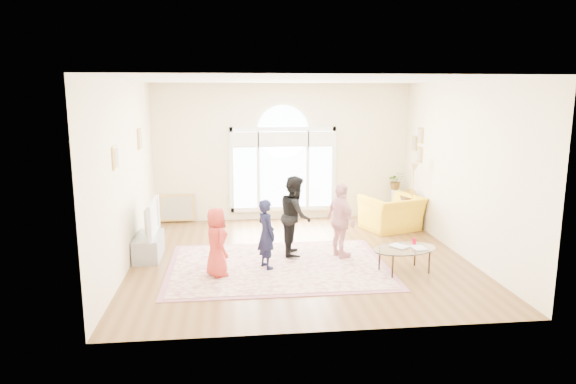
{
  "coord_description": "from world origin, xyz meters",
  "views": [
    {
      "loc": [
        -1.2,
        -8.97,
        2.99
      ],
      "look_at": [
        -0.18,
        0.3,
        1.17
      ],
      "focal_mm": 32.0,
      "sensor_mm": 36.0,
      "label": 1
    }
  ],
  "objects": [
    {
      "name": "rug_border",
      "position": [
        -0.44,
        -0.46,
        0.01
      ],
      "size": [
        3.8,
        2.8,
        0.01
      ],
      "primitive_type": "cube",
      "color": "#9D5E6C",
      "rests_on": "ground"
    },
    {
      "name": "coffee_table",
      "position": [
        1.65,
        -0.97,
        0.4
      ],
      "size": [
        1.27,
        0.98,
        0.54
      ],
      "rotation": [
        0.0,
        0.0,
        0.26
      ],
      "color": "silver",
      "rests_on": "ground"
    },
    {
      "name": "child_red",
      "position": [
        -1.48,
        -0.83,
        0.59
      ],
      "size": [
        0.54,
        0.65,
        1.14
      ],
      "primitive_type": "imported",
      "rotation": [
        0.0,
        0.0,
        1.95
      ],
      "color": "#B73229",
      "rests_on": "area_rug"
    },
    {
      "name": "child_navy",
      "position": [
        -0.64,
        -0.54,
        0.62
      ],
      "size": [
        0.44,
        0.52,
        1.2
      ],
      "primitive_type": "imported",
      "rotation": [
        0.0,
        0.0,
        2.0
      ],
      "color": "#151732",
      "rests_on": "area_rug"
    },
    {
      "name": "potted_plant",
      "position": [
        2.7,
        2.78,
        0.91
      ],
      "size": [
        0.39,
        0.34,
        0.42
      ],
      "primitive_type": "imported",
      "rotation": [
        0.0,
        0.0,
        -0.05
      ],
      "color": "#33722D",
      "rests_on": "plant_pedestal"
    },
    {
      "name": "ground",
      "position": [
        0.0,
        0.0,
        0.0
      ],
      "size": [
        6.0,
        6.0,
        0.0
      ],
      "primitive_type": "plane",
      "color": "brown",
      "rests_on": "ground"
    },
    {
      "name": "child_pink",
      "position": [
        0.75,
        -0.1,
        0.7
      ],
      "size": [
        0.61,
        0.87,
        1.37
      ],
      "primitive_type": "imported",
      "rotation": [
        0.0,
        0.0,
        1.95
      ],
      "color": "#EDA4A8",
      "rests_on": "area_rug"
    },
    {
      "name": "floor_lamp",
      "position": [
        2.67,
        1.55,
        1.28
      ],
      "size": [
        0.25,
        0.25,
        1.51
      ],
      "color": "black",
      "rests_on": "ground"
    },
    {
      "name": "room_shell",
      "position": [
        0.01,
        2.83,
        1.57
      ],
      "size": [
        6.0,
        6.0,
        6.0
      ],
      "color": "beige",
      "rests_on": "ground"
    },
    {
      "name": "armchair",
      "position": [
        2.28,
        1.69,
        0.38
      ],
      "size": [
        1.44,
        1.35,
        0.76
      ],
      "primitive_type": "imported",
      "rotation": [
        0.0,
        0.0,
        3.48
      ],
      "color": "yellow",
      "rests_on": "ground"
    },
    {
      "name": "child_black",
      "position": [
        -0.06,
        0.16,
        0.76
      ],
      "size": [
        0.62,
        0.76,
        1.48
      ],
      "primitive_type": "imported",
      "rotation": [
        0.0,
        0.0,
        1.48
      ],
      "color": "black",
      "rests_on": "area_rug"
    },
    {
      "name": "leaning_picture",
      "position": [
        -2.5,
        2.9,
        0.0
      ],
      "size": [
        0.8,
        0.14,
        0.62
      ],
      "primitive_type": "cube",
      "rotation": [
        -0.14,
        0.0,
        0.0
      ],
      "color": "tan",
      "rests_on": "ground"
    },
    {
      "name": "television",
      "position": [
        -2.74,
        0.3,
        0.75
      ],
      "size": [
        0.17,
        1.13,
        0.65
      ],
      "color": "black",
      "rests_on": "tv_console"
    },
    {
      "name": "tv_console",
      "position": [
        -2.75,
        0.3,
        0.21
      ],
      "size": [
        0.45,
        1.0,
        0.42
      ],
      "primitive_type": "cube",
      "color": "gray",
      "rests_on": "ground"
    },
    {
      "name": "plant_pedestal",
      "position": [
        2.7,
        2.78,
        0.35
      ],
      "size": [
        0.2,
        0.2,
        0.7
      ],
      "primitive_type": "cylinder",
      "color": "white",
      "rests_on": "ground"
    },
    {
      "name": "side_cabinet",
      "position": [
        2.78,
        1.95,
        0.35
      ],
      "size": [
        0.4,
        0.5,
        0.7
      ],
      "primitive_type": "cube",
      "color": "black",
      "rests_on": "ground"
    },
    {
      "name": "area_rug",
      "position": [
        -0.44,
        -0.46,
        0.01
      ],
      "size": [
        3.6,
        2.6,
        0.02
      ],
      "primitive_type": "cube",
      "color": "beige",
      "rests_on": "ground"
    }
  ]
}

